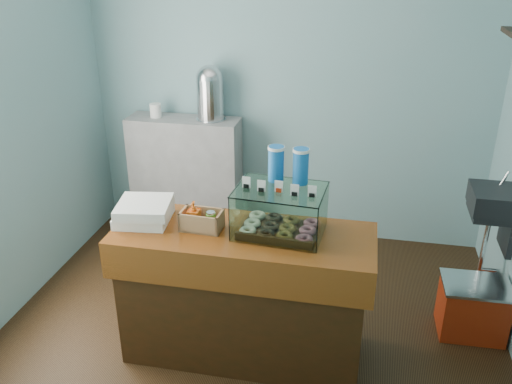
% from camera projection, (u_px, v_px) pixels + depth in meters
% --- Properties ---
extents(ground, '(3.50, 3.50, 0.00)m').
position_uv_depth(ground, '(252.00, 326.00, 3.88)').
color(ground, black).
rests_on(ground, ground).
extents(room_shell, '(3.54, 3.04, 2.82)m').
position_uv_depth(room_shell, '(256.00, 92.00, 3.18)').
color(room_shell, '#75A4AB').
rests_on(room_shell, ground).
extents(counter, '(1.60, 0.60, 0.90)m').
position_uv_depth(counter, '(244.00, 293.00, 3.46)').
color(counter, '#3C1C0B').
rests_on(counter, ground).
extents(back_shelf, '(1.00, 0.32, 1.10)m').
position_uv_depth(back_shelf, '(186.00, 176.00, 4.99)').
color(back_shelf, '#97979A').
rests_on(back_shelf, ground).
extents(display_case, '(0.55, 0.42, 0.51)m').
position_uv_depth(display_case, '(282.00, 205.00, 3.24)').
color(display_case, '#33200F').
rests_on(display_case, counter).
extents(condiment_crate, '(0.26, 0.16, 0.18)m').
position_uv_depth(condiment_crate, '(201.00, 220.00, 3.30)').
color(condiment_crate, tan).
rests_on(condiment_crate, counter).
extents(pastry_boxes, '(0.37, 0.37, 0.13)m').
position_uv_depth(pastry_boxes, '(144.00, 211.00, 3.40)').
color(pastry_boxes, white).
rests_on(pastry_boxes, counter).
extents(coffee_urn, '(0.26, 0.26, 0.48)m').
position_uv_depth(coffee_urn, '(210.00, 92.00, 4.63)').
color(coffee_urn, silver).
rests_on(coffee_urn, back_shelf).
extents(red_cooler, '(0.46, 0.36, 0.40)m').
position_uv_depth(red_cooler, '(473.00, 308.00, 3.75)').
color(red_cooler, '#AF290E').
rests_on(red_cooler, ground).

